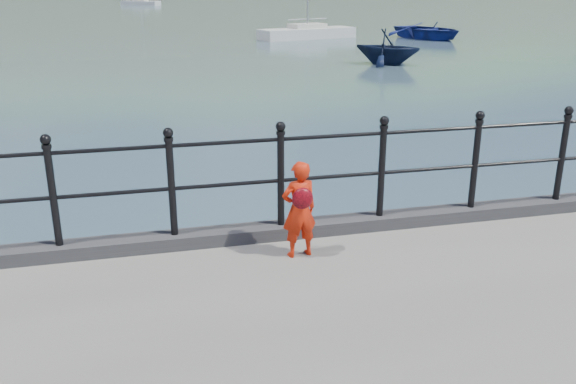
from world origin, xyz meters
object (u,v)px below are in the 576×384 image
object	(u,v)px
launch_navy	(387,47)
sailboat_near	(307,34)
sailboat_deep	(141,3)
launch_blue	(429,30)
railing	(227,172)
child	(299,209)

from	to	relation	value
launch_navy	sailboat_near	xyz separation A→B (m)	(-0.01, 14.05, -0.49)
launch_navy	sailboat_deep	distance (m)	77.59
launch_blue	railing	bearing A→B (deg)	-136.28
sailboat_deep	railing	bearing A→B (deg)	-56.86
railing	launch_blue	world-z (taller)	railing
child	sailboat_near	world-z (taller)	sailboat_near
launch_navy	sailboat_near	size ratio (longest dim) A/B	0.34
sailboat_near	sailboat_deep	distance (m)	63.68
launch_navy	sailboat_near	distance (m)	14.06
launch_blue	launch_navy	bearing A→B (deg)	-140.63
launch_navy	sailboat_near	world-z (taller)	sailboat_near
railing	sailboat_deep	bearing A→B (deg)	89.71
railing	sailboat_near	xyz separation A→B (m)	(10.65, 35.11, -1.48)
railing	sailboat_deep	world-z (taller)	sailboat_deep
railing	child	bearing A→B (deg)	-39.24
railing	launch_navy	bearing A→B (deg)	63.14
launch_blue	launch_navy	distance (m)	14.24
launch_navy	sailboat_near	bearing A→B (deg)	44.22
launch_blue	sailboat_deep	xyz separation A→B (m)	(-18.09, 65.09, -0.23)
railing	sailboat_deep	distance (m)	97.99
railing	sailboat_near	distance (m)	36.72
sailboat_near	railing	bearing A→B (deg)	-123.94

